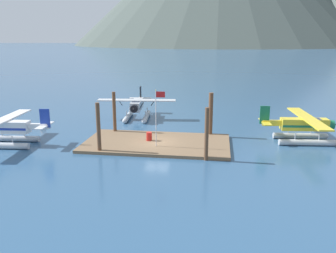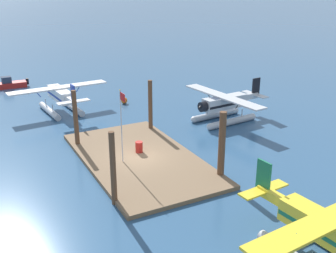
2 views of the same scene
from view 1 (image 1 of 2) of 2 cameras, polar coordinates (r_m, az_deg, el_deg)
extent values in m
plane|color=#2D5175|center=(36.38, -1.83, -2.94)|extent=(1200.00, 1200.00, 0.00)
cube|color=brown|center=(36.34, -1.83, -2.71)|extent=(14.85, 8.12, 0.30)
cylinder|color=brown|center=(33.69, -11.21, -0.29)|extent=(0.38, 0.38, 4.90)
cylinder|color=brown|center=(31.34, 6.27, -1.27)|extent=(0.36, 0.36, 4.83)
cylinder|color=brown|center=(40.41, -8.70, 2.19)|extent=(0.39, 0.39, 4.83)
cylinder|color=brown|center=(38.98, 6.93, 1.87)|extent=(0.48, 0.48, 4.92)
cylinder|color=silver|center=(34.15, -1.97, 1.24)|extent=(0.08, 0.08, 5.52)
cube|color=red|center=(33.61, -1.25, 5.22)|extent=(0.90, 0.03, 0.56)
sphere|color=gold|center=(33.63, -2.01, 5.91)|extent=(0.10, 0.10, 0.10)
cylinder|color=#AD1E19|center=(36.66, -3.08, -1.61)|extent=(0.58, 0.58, 0.88)
torus|color=#AD1E19|center=(36.66, -3.08, -1.61)|extent=(0.62, 0.62, 0.04)
sphere|color=orange|center=(45.49, -19.64, 0.23)|extent=(0.73, 0.73, 0.73)
cylinder|color=#B7BABF|center=(47.74, -3.53, 1.62)|extent=(1.19, 5.64, 0.64)
sphere|color=#B7BABF|center=(45.03, -3.90, 0.84)|extent=(0.64, 0.64, 0.64)
cylinder|color=#B7BABF|center=(48.07, -6.49, 1.65)|extent=(1.19, 5.64, 0.64)
sphere|color=#B7BABF|center=(45.38, -7.04, 0.87)|extent=(0.64, 0.64, 0.64)
cylinder|color=#B7BABF|center=(46.43, -3.70, 2.11)|extent=(0.10, 0.10, 0.70)
cylinder|color=#B7BABF|center=(48.76, -3.39, 2.70)|extent=(0.10, 0.10, 0.70)
cylinder|color=#B7BABF|center=(46.77, -6.74, 2.13)|extent=(0.10, 0.10, 0.70)
cylinder|color=#B7BABF|center=(49.09, -6.30, 2.72)|extent=(0.10, 0.10, 0.70)
cube|color=silver|center=(47.56, -5.06, 3.54)|extent=(1.71, 4.90, 1.20)
cube|color=black|center=(47.58, -5.05, 3.42)|extent=(1.72, 4.81, 0.24)
cube|color=#283347|center=(46.45, -5.24, 3.69)|extent=(1.16, 1.20, 0.56)
cube|color=silver|center=(47.15, -5.12, 4.27)|extent=(10.49, 2.42, 0.14)
cylinder|color=black|center=(46.96, -2.45, 3.86)|extent=(0.63, 0.14, 0.84)
cylinder|color=black|center=(47.55, -7.75, 3.87)|extent=(0.63, 0.14, 0.84)
cylinder|color=black|center=(44.93, -5.51, 2.90)|extent=(1.01, 0.69, 0.96)
cone|color=black|center=(44.50, -5.59, 2.78)|extent=(0.39, 0.38, 0.36)
cube|color=silver|center=(50.71, -4.58, 4.34)|extent=(0.66, 2.23, 0.56)
cube|color=black|center=(51.45, -4.47, 5.45)|extent=(0.22, 1.01, 1.90)
cube|color=silver|center=(51.48, -4.47, 4.60)|extent=(3.26, 1.11, 0.10)
cylinder|color=#B7BABF|center=(40.92, 20.50, -1.43)|extent=(5.63, 1.14, 0.64)
sphere|color=#B7BABF|center=(41.84, 24.16, -1.45)|extent=(0.64, 0.64, 0.64)
cylinder|color=#B7BABF|center=(38.63, 21.57, -2.43)|extent=(5.63, 1.14, 0.64)
sphere|color=#B7BABF|center=(39.61, 25.42, -2.43)|extent=(0.64, 0.64, 0.64)
cylinder|color=#B7BABF|center=(41.13, 22.18, -0.54)|extent=(0.10, 0.10, 0.70)
cylinder|color=#B7BABF|center=(40.41, 18.96, -0.51)|extent=(0.10, 0.10, 0.70)
cylinder|color=#B7BABF|center=(38.86, 23.34, -1.49)|extent=(0.10, 0.10, 0.70)
cylinder|color=#B7BABF|center=(38.09, 19.95, -1.47)|extent=(0.10, 0.10, 0.70)
cube|color=yellow|center=(39.38, 21.23, 0.35)|extent=(4.89, 1.66, 1.20)
cube|color=#196B47|center=(39.40, 21.22, 0.20)|extent=(4.80, 1.68, 0.24)
cube|color=#283347|center=(39.66, 22.75, 0.78)|extent=(1.19, 1.15, 0.56)
cube|color=yellow|center=(39.33, 21.73, 1.29)|extent=(2.32, 10.48, 0.14)
cylinder|color=#196B47|center=(41.44, 20.76, 1.52)|extent=(0.14, 0.63, 0.84)
cylinder|color=#196B47|center=(37.38, 22.72, 0.02)|extent=(0.14, 0.63, 0.84)
cylinder|color=#196B47|center=(40.30, 24.88, 0.29)|extent=(0.68, 1.01, 0.96)
cone|color=black|center=(40.47, 25.47, 0.28)|extent=(0.38, 0.39, 0.36)
cube|color=yellow|center=(38.47, 16.64, 0.56)|extent=(2.23, 0.63, 0.56)
cube|color=#196B47|center=(38.08, 15.41, 1.83)|extent=(1.01, 0.21, 1.90)
cube|color=yellow|center=(38.26, 15.48, 0.73)|extent=(1.08, 3.26, 0.10)
cylinder|color=#B7BABF|center=(38.65, -25.43, -2.82)|extent=(5.63, 1.11, 0.64)
cylinder|color=#B7BABF|center=(40.76, -23.78, -1.81)|extent=(5.63, 1.11, 0.64)
cylinder|color=#B7BABF|center=(37.91, -23.95, -1.92)|extent=(0.10, 0.10, 0.70)
cylinder|color=#B7BABF|center=(41.16, -25.36, -0.86)|extent=(0.10, 0.10, 0.70)
cylinder|color=#B7BABF|center=(40.06, -22.35, -0.94)|extent=(0.10, 0.10, 0.70)
cube|color=white|center=(39.30, -24.82, -0.04)|extent=(4.89, 1.64, 1.20)
cube|color=#1E389E|center=(39.33, -24.81, -0.18)|extent=(4.79, 1.65, 0.24)
cube|color=white|center=(39.30, -25.31, 0.91)|extent=(2.27, 10.48, 0.14)
cylinder|color=#1E389E|center=(41.26, -23.83, 1.17)|extent=(0.13, 0.63, 0.84)
cube|color=white|center=(37.86, -20.50, 0.03)|extent=(2.23, 0.62, 0.56)
cube|color=#1E389E|center=(37.31, -19.35, 1.28)|extent=(1.01, 0.20, 1.90)
cube|color=white|center=(37.52, -19.40, 0.16)|extent=(1.07, 3.26, 0.10)
camera|label=2|loc=(30.61, 51.58, 13.58)|focal=43.16mm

